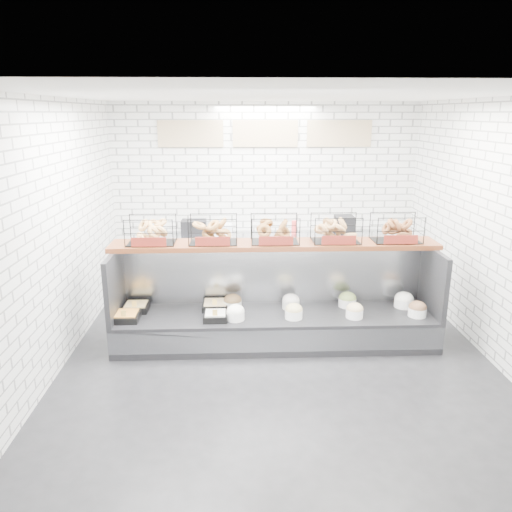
{
  "coord_description": "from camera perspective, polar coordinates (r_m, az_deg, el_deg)",
  "views": [
    {
      "loc": [
        -0.47,
        -5.52,
        2.82
      ],
      "look_at": [
        -0.24,
        0.45,
        1.1
      ],
      "focal_mm": 35.0,
      "sensor_mm": 36.0,
      "label": 1
    }
  ],
  "objects": [
    {
      "name": "ground",
      "position": [
        6.22,
        2.39,
        -10.95
      ],
      "size": [
        5.5,
        5.5,
        0.0
      ],
      "primitive_type": "plane",
      "color": "black",
      "rests_on": "ground"
    },
    {
      "name": "display_case",
      "position": [
        6.4,
        2.23,
        -6.94
      ],
      "size": [
        4.0,
        0.9,
        1.2
      ],
      "color": "black",
      "rests_on": "ground"
    },
    {
      "name": "room_shell",
      "position": [
        6.19,
        2.17,
        8.95
      ],
      "size": [
        5.02,
        5.51,
        3.01
      ],
      "color": "white",
      "rests_on": "ground"
    },
    {
      "name": "prep_counter",
      "position": [
        8.31,
        1.07,
        -0.41
      ],
      "size": [
        4.0,
        0.6,
        1.2
      ],
      "color": "#93969B",
      "rests_on": "ground"
    },
    {
      "name": "bagel_shelf",
      "position": [
        6.23,
        2.15,
        2.68
      ],
      "size": [
        4.1,
        0.5,
        0.4
      ],
      "color": "#4A210F",
      "rests_on": "display_case"
    }
  ]
}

